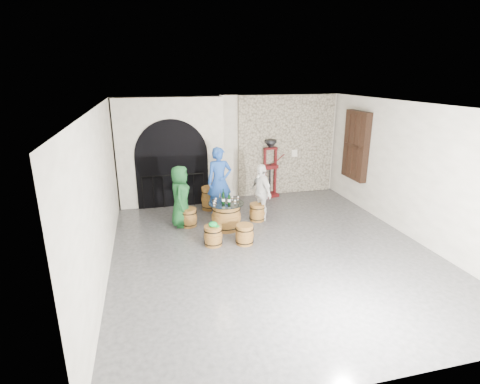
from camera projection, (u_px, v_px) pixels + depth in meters
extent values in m
plane|color=#313134|center=(271.00, 249.00, 8.51)|extent=(8.00, 8.00, 0.00)
plane|color=beige|center=(232.00, 148.00, 11.73)|extent=(8.00, 0.00, 8.00)
plane|color=beige|center=(385.00, 274.00, 4.33)|extent=(8.00, 0.00, 8.00)
plane|color=beige|center=(101.00, 194.00, 7.22)|extent=(0.00, 8.00, 8.00)
plane|color=beige|center=(413.00, 172.00, 8.84)|extent=(0.00, 8.00, 8.00)
plane|color=beige|center=(275.00, 106.00, 7.54)|extent=(8.00, 8.00, 0.00)
cube|color=#ACA289|center=(286.00, 145.00, 12.09)|extent=(3.20, 0.12, 3.18)
cube|color=beige|center=(171.00, 152.00, 11.05)|extent=(3.10, 0.50, 3.18)
cube|color=black|center=(173.00, 181.00, 11.06)|extent=(2.10, 0.03, 1.55)
cylinder|color=black|center=(172.00, 156.00, 10.82)|extent=(2.10, 0.03, 2.10)
cylinder|color=black|center=(173.00, 175.00, 10.94)|extent=(1.79, 0.04, 0.04)
cylinder|color=black|center=(143.00, 193.00, 10.88)|extent=(0.02, 0.02, 0.98)
cylinder|color=black|center=(153.00, 193.00, 10.95)|extent=(0.02, 0.02, 0.98)
cylinder|color=black|center=(164.00, 192.00, 11.02)|extent=(0.02, 0.02, 0.98)
cylinder|color=black|center=(174.00, 191.00, 11.08)|extent=(0.02, 0.02, 0.98)
cylinder|color=black|center=(184.00, 190.00, 11.15)|extent=(0.02, 0.02, 0.98)
cylinder|color=black|center=(194.00, 190.00, 11.22)|extent=(0.02, 0.02, 0.98)
cylinder|color=black|center=(204.00, 189.00, 11.29)|extent=(0.02, 0.02, 0.98)
cube|color=black|center=(356.00, 146.00, 10.97)|extent=(0.20, 1.10, 2.00)
cube|color=black|center=(355.00, 146.00, 10.96)|extent=(0.06, 0.88, 1.76)
cube|color=black|center=(356.00, 146.00, 10.97)|extent=(0.22, 0.92, 0.06)
cube|color=black|center=(361.00, 147.00, 10.70)|extent=(0.22, 0.06, 1.80)
cube|color=black|center=(356.00, 146.00, 10.97)|extent=(0.22, 0.06, 1.80)
cube|color=black|center=(350.00, 144.00, 11.24)|extent=(0.22, 0.06, 1.80)
cylinder|color=olive|center=(226.00, 217.00, 9.55)|extent=(0.70, 0.70, 0.66)
cylinder|color=olive|center=(226.00, 217.00, 9.55)|extent=(0.74, 0.74, 0.15)
torus|color=black|center=(226.00, 225.00, 9.62)|extent=(0.75, 0.75, 0.02)
torus|color=black|center=(226.00, 208.00, 9.48)|extent=(0.75, 0.75, 0.02)
cylinder|color=olive|center=(226.00, 204.00, 9.45)|extent=(0.71, 0.71, 0.02)
cylinder|color=black|center=(226.00, 203.00, 9.44)|extent=(0.90, 0.90, 0.01)
cylinder|color=olive|center=(189.00, 218.00, 9.76)|extent=(0.40, 0.40, 0.45)
cylinder|color=olive|center=(189.00, 218.00, 9.76)|extent=(0.43, 0.43, 0.10)
torus|color=black|center=(189.00, 223.00, 9.80)|extent=(0.44, 0.44, 0.02)
torus|color=black|center=(188.00, 212.00, 9.71)|extent=(0.44, 0.44, 0.02)
cylinder|color=olive|center=(188.00, 209.00, 9.68)|extent=(0.41, 0.41, 0.02)
cylinder|color=olive|center=(220.00, 207.00, 10.52)|extent=(0.40, 0.40, 0.45)
cylinder|color=olive|center=(220.00, 207.00, 10.52)|extent=(0.43, 0.43, 0.10)
torus|color=black|center=(220.00, 212.00, 10.57)|extent=(0.44, 0.44, 0.02)
torus|color=black|center=(220.00, 202.00, 10.47)|extent=(0.44, 0.44, 0.02)
cylinder|color=olive|center=(220.00, 199.00, 10.45)|extent=(0.41, 0.41, 0.02)
cylinder|color=olive|center=(257.00, 212.00, 10.13)|extent=(0.40, 0.40, 0.45)
cylinder|color=olive|center=(257.00, 212.00, 10.13)|extent=(0.43, 0.43, 0.10)
torus|color=black|center=(257.00, 218.00, 10.18)|extent=(0.44, 0.44, 0.02)
torus|color=black|center=(257.00, 207.00, 10.09)|extent=(0.44, 0.44, 0.02)
cylinder|color=olive|center=(257.00, 204.00, 10.06)|extent=(0.41, 0.41, 0.02)
cylinder|color=olive|center=(245.00, 235.00, 8.73)|extent=(0.40, 0.40, 0.45)
cylinder|color=olive|center=(245.00, 235.00, 8.73)|extent=(0.43, 0.43, 0.10)
torus|color=black|center=(245.00, 241.00, 8.78)|extent=(0.44, 0.44, 0.02)
torus|color=black|center=(245.00, 229.00, 8.68)|extent=(0.44, 0.44, 0.02)
cylinder|color=olive|center=(245.00, 225.00, 8.66)|extent=(0.41, 0.41, 0.02)
cylinder|color=olive|center=(213.00, 236.00, 8.66)|extent=(0.40, 0.40, 0.45)
cylinder|color=olive|center=(213.00, 236.00, 8.66)|extent=(0.43, 0.43, 0.10)
torus|color=black|center=(213.00, 242.00, 8.71)|extent=(0.44, 0.44, 0.02)
torus|color=black|center=(213.00, 230.00, 8.61)|extent=(0.44, 0.44, 0.02)
cylinder|color=olive|center=(213.00, 227.00, 8.59)|extent=(0.41, 0.41, 0.02)
ellipsoid|color=#0D9233|center=(213.00, 224.00, 8.57)|extent=(0.21, 0.21, 0.11)
cylinder|color=#0D9233|center=(217.00, 226.00, 8.58)|extent=(0.13, 0.13, 0.01)
imported|color=#13471F|center=(180.00, 196.00, 9.62)|extent=(0.67, 0.88, 1.61)
imported|color=#1B4398|center=(219.00, 181.00, 10.38)|extent=(0.72, 0.49, 1.92)
imported|color=white|center=(261.00, 192.00, 10.03)|extent=(0.58, 0.97, 1.55)
cylinder|color=black|center=(223.00, 200.00, 9.35)|extent=(0.07, 0.07, 0.22)
cylinder|color=white|center=(223.00, 200.00, 9.35)|extent=(0.08, 0.08, 0.06)
cone|color=black|center=(223.00, 195.00, 9.31)|extent=(0.07, 0.07, 0.05)
cylinder|color=black|center=(223.00, 193.00, 9.29)|extent=(0.03, 0.03, 0.07)
cylinder|color=black|center=(229.00, 200.00, 9.31)|extent=(0.07, 0.07, 0.22)
cylinder|color=white|center=(229.00, 200.00, 9.32)|extent=(0.08, 0.08, 0.06)
cone|color=black|center=(229.00, 195.00, 9.28)|extent=(0.07, 0.07, 0.05)
cylinder|color=black|center=(229.00, 193.00, 9.26)|extent=(0.03, 0.03, 0.07)
cylinder|color=black|center=(223.00, 197.00, 9.54)|extent=(0.07, 0.07, 0.22)
cylinder|color=white|center=(223.00, 197.00, 9.54)|extent=(0.08, 0.08, 0.06)
cone|color=black|center=(223.00, 192.00, 9.50)|extent=(0.07, 0.07, 0.05)
cylinder|color=black|center=(223.00, 190.00, 9.49)|extent=(0.03, 0.03, 0.07)
cylinder|color=olive|center=(210.00, 198.00, 10.95)|extent=(0.46, 0.46, 0.65)
cylinder|color=olive|center=(210.00, 198.00, 10.95)|extent=(0.50, 0.50, 0.14)
torus|color=black|center=(210.00, 206.00, 11.02)|extent=(0.51, 0.51, 0.02)
torus|color=black|center=(210.00, 191.00, 10.88)|extent=(0.51, 0.51, 0.02)
cylinder|color=olive|center=(210.00, 187.00, 10.85)|extent=(0.47, 0.47, 0.02)
cube|color=#4E0D0E|center=(269.00, 195.00, 12.19)|extent=(0.57, 0.50, 0.10)
cube|color=#4E0D0E|center=(270.00, 167.00, 11.91)|extent=(0.50, 0.37, 0.12)
cube|color=#4E0D0E|center=(271.00, 148.00, 11.73)|extent=(0.47, 0.20, 0.07)
cylinder|color=black|center=(270.00, 179.00, 12.03)|extent=(0.05, 0.05, 0.97)
cylinder|color=black|center=(271.00, 141.00, 11.66)|extent=(0.37, 0.37, 0.09)
cone|color=black|center=(271.00, 145.00, 11.70)|extent=(0.37, 0.37, 0.19)
cube|color=#4E0D0E|center=(265.00, 172.00, 11.88)|extent=(0.08, 0.08, 1.55)
cube|color=#4E0D0E|center=(275.00, 171.00, 12.04)|extent=(0.08, 0.08, 1.55)
cylinder|color=#4E0D0E|center=(279.00, 159.00, 11.92)|extent=(0.41, 0.11, 0.30)
cube|color=silver|center=(294.00, 153.00, 12.15)|extent=(0.18, 0.10, 0.22)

